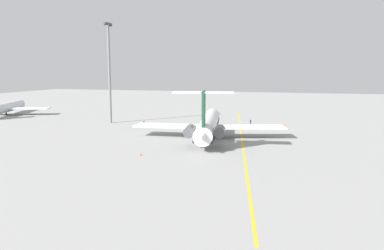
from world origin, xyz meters
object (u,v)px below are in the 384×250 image
main_jetliner (208,124)px  ground_crew_near_tail (251,121)px  safety_cone_wingtip (141,154)px  light_mast (109,69)px  safety_cone_tail (284,124)px  ground_crew_near_nose (144,122)px  airliner_mid_right (7,107)px  safety_cone_nose (145,122)px

main_jetliner → ground_crew_near_tail: main_jetliner is taller
main_jetliner → safety_cone_wingtip: (-20.93, 7.68, -2.91)m
light_mast → ground_crew_near_tail: bearing=-80.8°
safety_cone_wingtip → safety_cone_tail: size_ratio=1.00×
ground_crew_near_nose → safety_cone_tail: bearing=-143.8°
airliner_mid_right → ground_crew_near_tail: bearing=-112.3°
airliner_mid_right → safety_cone_tail: bearing=-110.7°
safety_cone_nose → main_jetliner: bearing=-128.1°
airliner_mid_right → safety_cone_wingtip: airliner_mid_right is taller
airliner_mid_right → light_mast: size_ratio=1.01×
ground_crew_near_tail → safety_cone_nose: 30.76m
airliner_mid_right → safety_cone_tail: size_ratio=53.03×
ground_crew_near_tail → light_mast: light_mast is taller
ground_crew_near_tail → main_jetliner: bearing=-66.9°
airliner_mid_right → ground_crew_near_nose: size_ratio=17.04×
safety_cone_wingtip → safety_cone_tail: 52.52m
safety_cone_tail → light_mast: 52.93m
safety_cone_nose → safety_cone_tail: bearing=-79.4°
safety_cone_tail → main_jetliner: bearing=148.5°
ground_crew_near_tail → safety_cone_nose: bearing=-131.9°
main_jetliner → light_mast: 39.88m
light_mast → safety_cone_wingtip: bearing=-145.3°
light_mast → airliner_mid_right: bearing=79.5°
safety_cone_nose → safety_cone_tail: 40.30m
safety_cone_tail → ground_crew_near_tail: bearing=105.3°
ground_crew_near_tail → light_mast: (-6.57, 40.55, 14.63)m
main_jetliner → ground_crew_near_nose: size_ratio=23.33×
safety_cone_nose → safety_cone_tail: same height
light_mast → safety_cone_tail: bearing=-79.6°
ground_crew_near_tail → safety_cone_tail: bearing=54.3°
ground_crew_near_nose → safety_cone_tail: 39.72m
main_jetliner → safety_cone_tail: main_jetliner is taller
ground_crew_near_nose → light_mast: light_mast is taller
main_jetliner → airliner_mid_right: (25.22, 78.65, -0.54)m
main_jetliner → safety_cone_wingtip: main_jetliner is taller
airliner_mid_right → safety_cone_tail: airliner_mid_right is taller
safety_cone_wingtip → safety_cone_nose: bearing=22.1°
ground_crew_near_nose → safety_cone_nose: 5.99m
main_jetliner → airliner_mid_right: main_jetliner is taller
light_mast → ground_crew_near_nose: bearing=-107.4°
safety_cone_tail → light_mast: (-9.11, 49.80, 15.45)m
main_jetliner → safety_cone_wingtip: bearing=149.8°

